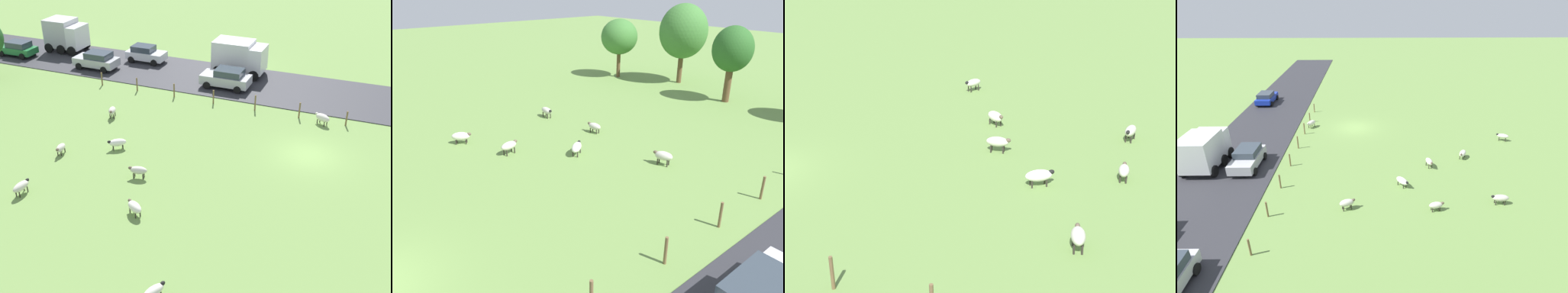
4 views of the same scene
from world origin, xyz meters
TOP-DOWN VIEW (x-y plane):
  - sheep_1 at (-4.04, 12.06)m, footprint 1.09×1.23m
  - sheep_2 at (-10.00, 7.51)m, footprint 1.02×1.21m
  - sheep_3 at (-6.68, 9.07)m, footprint 0.70×1.22m
  - sheep_5 at (-10.77, 14.49)m, footprint 1.28×0.54m
  - sheep_6 at (0.09, 14.92)m, footprint 1.17×0.82m
  - sheep_7 at (-6.07, 15.18)m, footprint 1.11×0.61m
  - tree_0 at (-4.45, 28.55)m, footprint 3.27×3.27m
  - tree_1 at (-16.96, 27.92)m, footprint 3.77×3.77m
  - tree_3 at (-11.20, 30.90)m, footprint 4.62×4.62m
  - fence_post_4 at (5.40, 8.69)m, footprint 0.12×0.12m
  - fence_post_5 at (5.40, 12.16)m, footprint 0.12×0.12m
  - fence_post_6 at (5.40, 15.64)m, footprint 0.12×0.12m

SIDE VIEW (x-z plane):
  - sheep_7 at x=-6.07m, z-range 0.12..0.81m
  - sheep_1 at x=-4.04m, z-range 0.12..0.85m
  - sheep_2 at x=-10.00m, z-range 0.11..0.87m
  - sheep_5 at x=-10.77m, z-range 0.14..0.91m
  - sheep_3 at x=-6.68m, z-range 0.14..0.92m
  - sheep_6 at x=0.09m, z-range 0.14..0.95m
  - fence_post_4 at x=5.40m, z-range 0.00..1.16m
  - fence_post_6 at x=5.40m, z-range 0.00..1.19m
  - fence_post_5 at x=5.40m, z-range 0.00..1.19m
  - tree_1 at x=-16.96m, z-range 1.18..7.16m
  - tree_0 at x=-4.45m, z-range 1.22..7.47m
  - tree_3 at x=-11.20m, z-range 1.20..8.80m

